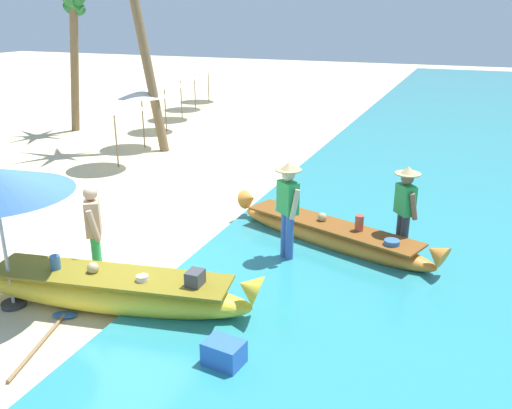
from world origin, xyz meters
The scene contains 15 objects.
ground_plane centered at (0.00, 0.00, 0.00)m, with size 80.00×80.00×0.00m, color beige.
boat_yellow_foreground centered at (0.98, -0.82, 0.31)m, with size 4.54×1.44×0.85m.
boat_orange_midground centered at (3.37, 2.52, 0.26)m, with size 4.26×1.99×0.74m.
person_vendor_hatted centered at (2.83, 1.63, 1.04)m, with size 0.55×0.49×1.79m.
person_tourist_customer centered at (0.25, -0.14, 0.90)m, with size 0.47×0.56×1.60m.
person_vendor_assistant centered at (4.62, 2.65, 0.95)m, with size 0.49×0.54×1.64m.
parasol_row_0 centered at (-3.47, 5.64, 1.75)m, with size 1.60×1.60×1.91m.
parasol_row_1 centered at (-4.06, 7.88, 1.75)m, with size 1.60×1.60×1.91m.
parasol_row_2 centered at (-4.72, 10.35, 1.75)m, with size 1.60×1.60×1.91m.
parasol_row_3 centered at (-5.32, 12.57, 1.75)m, with size 1.60×1.60×1.91m.
parasol_row_4 centered at (-5.92, 14.86, 1.75)m, with size 1.60×1.60×1.91m.
parasol_row_5 centered at (-6.34, 17.03, 1.75)m, with size 1.60×1.60×1.91m.
palm_tree_tall_inland centered at (-7.29, 9.22, 4.21)m, with size 2.85×2.84×5.19m.
cooler_box centered at (3.10, -1.50, 0.20)m, with size 0.46×0.35×0.40m, color blue.
paddle centered at (0.59, -1.69, 0.03)m, with size 0.62×1.60×0.05m.
Camera 1 is at (5.51, -6.50, 4.12)m, focal length 38.25 mm.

